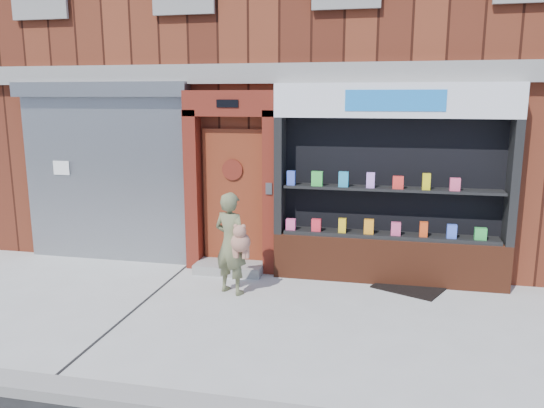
% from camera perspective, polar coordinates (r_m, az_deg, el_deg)
% --- Properties ---
extents(ground, '(80.00, 80.00, 0.00)m').
position_cam_1_polar(ground, '(7.01, -2.61, -12.10)').
color(ground, '#9E9E99').
rests_on(ground, ground).
extents(curb, '(60.00, 0.30, 0.12)m').
position_cam_1_polar(curb, '(5.17, -9.12, -20.70)').
color(curb, gray).
rests_on(curb, ground).
extents(building, '(12.00, 8.16, 8.00)m').
position_cam_1_polar(building, '(12.37, 4.63, 16.98)').
color(building, '#491B10').
rests_on(building, ground).
extents(shutter_bay, '(3.10, 0.30, 3.04)m').
position_cam_1_polar(shutter_bay, '(9.44, -17.55, 4.35)').
color(shutter_bay, gray).
rests_on(shutter_bay, ground).
extents(red_door_bay, '(1.52, 0.58, 2.90)m').
position_cam_1_polar(red_door_bay, '(8.53, -4.39, 2.36)').
color(red_door_bay, '#601A10').
rests_on(red_door_bay, ground).
extents(pharmacy_bay, '(3.50, 0.41, 3.00)m').
position_cam_1_polar(pharmacy_bay, '(8.15, 12.61, 1.09)').
color(pharmacy_bay, '#612A17').
rests_on(pharmacy_bay, ground).
extents(woman, '(0.64, 0.53, 1.49)m').
position_cam_1_polar(woman, '(7.61, -4.34, -4.20)').
color(woman, '#626542').
rests_on(woman, ground).
extents(doormat, '(1.14, 1.00, 0.02)m').
position_cam_1_polar(doormat, '(8.25, 14.50, -8.67)').
color(doormat, black).
rests_on(doormat, ground).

